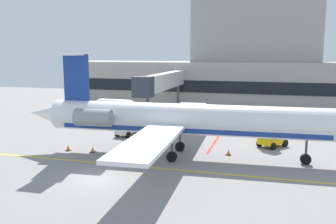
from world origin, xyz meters
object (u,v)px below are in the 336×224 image
at_px(baggage_tug, 271,138).
at_px(fuel_tank, 115,106).
at_px(regional_jet, 184,119).
at_px(pushback_tractor, 132,126).

xyz_separation_m(baggage_tug, fuel_tank, (-22.75, 13.56, 0.41)).
xyz_separation_m(regional_jet, pushback_tractor, (-7.96, 7.44, -2.44)).
distance_m(regional_jet, baggage_tug, 9.71).
height_order(regional_jet, baggage_tug, regional_jet).
height_order(regional_jet, pushback_tractor, regional_jet).
bearing_deg(pushback_tractor, baggage_tug, -6.57).
relative_size(pushback_tractor, fuel_tank, 0.63).
distance_m(regional_jet, pushback_tractor, 11.16).
xyz_separation_m(regional_jet, fuel_tank, (-15.27, 19.22, -2.08)).
distance_m(baggage_tug, fuel_tank, 26.49).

